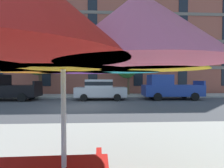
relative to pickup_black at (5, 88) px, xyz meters
The scene contains 9 objects.
ground_plane 8.02m from the pickup_black, 27.71° to the right, with size 120.00×120.00×0.00m, color #424244.
sidewalk_far 7.76m from the pickup_black, 23.75° to the left, with size 56.00×3.60×0.12m, color #9E998E.
apartment_building 15.02m from the pickup_black, 58.04° to the left, with size 37.83×12.08×16.00m.
pickup_black is the anchor object (origin of this frame).
sedan_silver 8.03m from the pickup_black, ahead, with size 4.40×1.98×1.78m.
pickup_blue 14.15m from the pickup_black, ahead, with size 5.10×2.12×2.20m.
street_tree_left 4.19m from the pickup_black, 59.64° to the left, with size 2.90×2.79×4.96m.
street_tree_middle 11.77m from the pickup_black, 18.75° to the left, with size 2.46×2.40×4.22m.
patio_umbrella 14.99m from the pickup_black, 58.22° to the right, with size 3.33×3.33×2.54m.
Camera 1 is at (1.29, -10.99, 1.81)m, focal length 27.11 mm.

